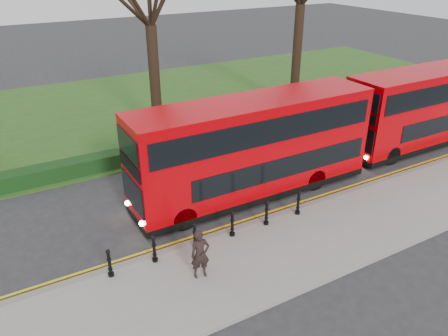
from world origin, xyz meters
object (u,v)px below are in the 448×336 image
pedestrian (200,254)px  bus_lead (254,149)px  bollard_row (214,230)px  bus_rear (430,107)px

pedestrian → bus_lead: bearing=51.9°
bollard_row → bus_rear: 15.04m
bus_lead → pedestrian: (-4.57, -3.98, -1.16)m
bus_lead → pedestrian: 6.17m
bus_lead → pedestrian: size_ratio=6.30×
bollard_row → bus_rear: (14.74, 2.63, 1.46)m
bollard_row → pedestrian: size_ratio=4.55×
bus_lead → bus_rear: (11.44, 0.09, -0.06)m
bollard_row → bus_rear: size_ratio=0.74×
bus_rear → pedestrian: (-16.01, -4.07, -1.10)m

